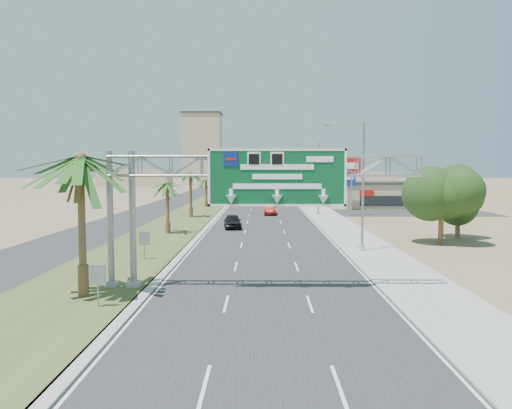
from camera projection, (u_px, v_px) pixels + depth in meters
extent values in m
plane|color=#8C7A59|center=(270.00, 361.00, 16.84)|extent=(600.00, 600.00, 0.00)
cube|color=#28282B|center=(263.00, 194.00, 126.54)|extent=(12.00, 300.00, 0.02)
cube|color=#9E9B93|center=(296.00, 193.00, 126.44)|extent=(4.00, 300.00, 0.10)
cube|color=#394E22|center=(224.00, 193.00, 126.65)|extent=(7.00, 300.00, 0.12)
cube|color=#28282B|center=(196.00, 194.00, 126.73)|extent=(8.00, 300.00, 0.02)
cylinder|color=gray|center=(133.00, 220.00, 26.62)|extent=(0.36, 0.36, 7.40)
cylinder|color=gray|center=(110.00, 220.00, 26.63)|extent=(0.36, 0.36, 7.40)
cube|color=#9E9B93|center=(134.00, 285.00, 26.88)|extent=(0.70, 0.70, 0.40)
cube|color=#9E9B93|center=(112.00, 285.00, 26.89)|extent=(0.70, 0.70, 0.40)
cube|color=#084D25|center=(277.00, 178.00, 25.89)|extent=(7.20, 0.12, 3.00)
cube|color=navy|center=(231.00, 159.00, 25.77)|extent=(0.75, 0.03, 0.75)
cone|color=white|center=(277.00, 200.00, 25.89)|extent=(0.56, 0.56, 0.45)
cylinder|color=brown|center=(82.00, 229.00, 24.66)|extent=(0.36, 0.36, 7.00)
cylinder|color=brown|center=(83.00, 282.00, 24.86)|extent=(0.54, 0.54, 1.68)
cylinder|color=brown|center=(168.00, 209.00, 48.67)|extent=(0.36, 0.36, 5.00)
cylinder|color=brown|center=(168.00, 228.00, 48.81)|extent=(0.54, 0.54, 1.20)
cylinder|color=brown|center=(191.00, 196.00, 64.60)|extent=(0.36, 0.36, 5.80)
cylinder|color=brown|center=(191.00, 213.00, 64.76)|extent=(0.54, 0.54, 1.39)
cylinder|color=brown|center=(206.00, 194.00, 82.60)|extent=(0.36, 0.36, 4.50)
cylinder|color=brown|center=(206.00, 204.00, 82.72)|extent=(0.54, 0.54, 1.08)
cylinder|color=brown|center=(217.00, 187.00, 101.52)|extent=(0.36, 0.36, 5.20)
cylinder|color=brown|center=(217.00, 197.00, 101.67)|extent=(0.54, 0.54, 1.25)
cylinder|color=brown|center=(225.00, 184.00, 126.47)|extent=(0.36, 0.36, 4.80)
cylinder|color=brown|center=(225.00, 191.00, 126.60)|extent=(0.54, 0.54, 1.15)
cylinder|color=gray|center=(363.00, 187.00, 38.33)|extent=(0.20, 0.20, 10.00)
cylinder|color=gray|center=(346.00, 124.00, 37.99)|extent=(2.80, 0.12, 0.12)
cube|color=slate|center=(327.00, 125.00, 38.01)|extent=(0.50, 0.22, 0.18)
cylinder|color=#9E9B93|center=(362.00, 249.00, 38.67)|extent=(0.44, 0.44, 0.50)
cylinder|color=gray|center=(319.00, 179.00, 68.24)|extent=(0.20, 0.20, 10.00)
cylinder|color=gray|center=(309.00, 143.00, 67.91)|extent=(2.80, 0.12, 0.12)
cube|color=slate|center=(298.00, 144.00, 67.93)|extent=(0.50, 0.22, 0.18)
cylinder|color=#9E9B93|center=(318.00, 213.00, 68.59)|extent=(0.44, 0.44, 0.50)
cylinder|color=gray|center=(299.00, 175.00, 104.15)|extent=(0.20, 0.20, 10.00)
cylinder|color=gray|center=(292.00, 152.00, 103.81)|extent=(2.80, 0.12, 0.12)
cube|color=slate|center=(286.00, 152.00, 103.83)|extent=(0.50, 0.22, 0.18)
cylinder|color=#9E9B93|center=(299.00, 198.00, 104.49)|extent=(0.44, 0.44, 0.50)
cylinder|color=gray|center=(304.00, 182.00, 88.27)|extent=(0.28, 0.28, 8.00)
cylinder|color=gray|center=(276.00, 161.00, 88.05)|extent=(10.00, 0.18, 0.18)
cube|color=black|center=(284.00, 163.00, 87.87)|extent=(0.32, 0.18, 0.95)
cube|color=black|center=(267.00, 163.00, 87.90)|extent=(0.32, 0.18, 0.95)
cube|color=black|center=(253.00, 163.00, 87.93)|extent=(0.32, 0.18, 0.95)
sphere|color=red|center=(284.00, 162.00, 87.72)|extent=(0.22, 0.22, 0.22)
imported|color=black|center=(304.00, 165.00, 88.05)|extent=(0.16, 0.16, 0.60)
cylinder|color=#9E9B93|center=(304.00, 203.00, 88.54)|extent=(0.56, 0.56, 0.60)
cube|color=tan|center=(397.00, 195.00, 82.26)|extent=(18.00, 10.00, 4.00)
cylinder|color=brown|center=(441.00, 221.00, 42.45)|extent=(0.44, 0.44, 3.90)
sphere|color=#193312|center=(442.00, 191.00, 42.26)|extent=(4.50, 4.50, 4.50)
cylinder|color=brown|center=(458.00, 220.00, 46.43)|extent=(0.44, 0.44, 3.30)
sphere|color=#193312|center=(459.00, 197.00, 46.27)|extent=(3.50, 3.50, 3.50)
cylinder|color=gray|center=(98.00, 290.00, 22.84)|extent=(0.08, 0.08, 1.80)
cube|color=slate|center=(98.00, 275.00, 22.79)|extent=(0.75, 0.06, 0.95)
cylinder|color=gray|center=(144.00, 248.00, 34.82)|extent=(0.08, 0.08, 1.80)
cube|color=slate|center=(144.00, 238.00, 34.77)|extent=(0.75, 0.06, 0.95)
cube|color=tan|center=(202.00, 147.00, 265.24)|extent=(20.00, 16.00, 35.00)
cube|color=tan|center=(136.00, 178.00, 176.69)|extent=(24.00, 14.00, 6.00)
cube|color=tan|center=(358.00, 181.00, 155.93)|extent=(20.00, 12.00, 5.00)
imported|color=black|center=(233.00, 221.00, 53.58)|extent=(2.24, 4.61, 1.51)
imported|color=maroon|center=(270.00, 209.00, 69.42)|extent=(1.66, 4.68, 1.54)
imported|color=gray|center=(274.00, 200.00, 90.73)|extent=(2.69, 5.38, 1.46)
imported|color=black|center=(244.00, 196.00, 99.67)|extent=(2.81, 5.79, 1.62)
cylinder|color=gray|center=(351.00, 186.00, 67.46)|extent=(0.20, 0.20, 8.20)
cube|color=#B5180E|center=(352.00, 166.00, 67.26)|extent=(2.42, 0.54, 2.40)
cube|color=white|center=(352.00, 166.00, 67.08)|extent=(1.68, 0.21, 0.84)
cylinder|color=gray|center=(349.00, 188.00, 76.00)|extent=(0.20, 0.20, 6.95)
cube|color=navy|center=(349.00, 176.00, 75.87)|extent=(2.01, 0.37, 3.00)
cube|color=white|center=(349.00, 176.00, 75.69)|extent=(1.40, 0.09, 1.05)
cylinder|color=gray|center=(306.00, 182.00, 105.27)|extent=(0.20, 0.20, 7.21)
cube|color=#AB1B0D|center=(306.00, 170.00, 105.08)|extent=(2.13, 1.18, 1.80)
cube|color=white|center=(306.00, 170.00, 104.90)|extent=(1.42, 0.67, 0.63)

